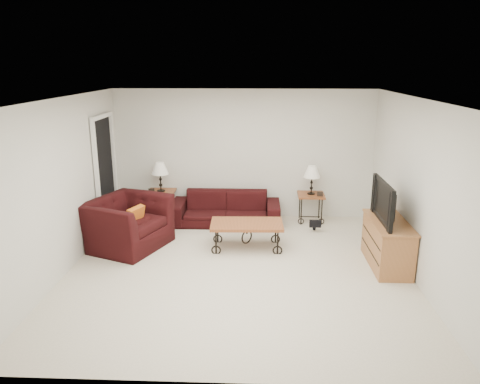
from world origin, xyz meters
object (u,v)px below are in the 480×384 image
Objects in this scene: coffee_table at (247,235)px; tv_stand at (387,244)px; sofa at (226,208)px; lamp_right at (312,180)px; side_table_right at (310,208)px; television at (390,202)px; backpack at (315,220)px; side_table_left at (162,205)px; lamp_left at (160,177)px; armchair at (127,223)px.

coffee_table is 2.21m from tv_stand.
sofa is 3.73× the size of lamp_right.
television is at bearing -65.07° from side_table_right.
coffee_table is 1.50m from backpack.
backpack is (0.02, -0.50, -0.07)m from side_table_right.
backpack is at bearing -11.05° from sofa.
sofa is at bearing -125.09° from television.
tv_stand is (3.82, -1.96, 0.07)m from side_table_left.
coffee_table is 1.12× the size of television.
side_table_right is 0.47× the size of tv_stand.
side_table_right is 0.96× the size of lamp_left.
lamp_right is at bearing -0.00° from lamp_left.
lamp_right reaches higher than backpack.
side_table_left is (-1.27, 0.18, -0.01)m from sofa.
backpack is (2.92, -0.50, -0.65)m from lamp_left.
television is at bearing -27.28° from lamp_left.
coffee_table is 1.00× the size of tv_stand.
side_table_left is 4.34m from television.
tv_stand is at bearing -27.16° from lamp_left.
lamp_left is 0.45× the size of armchair.
lamp_left is 1.37× the size of backpack.
side_table_right is 1.00× the size of lamp_right.
sofa is 1.40m from lamp_left.
backpack is (-0.91, 1.46, -0.14)m from tv_stand.
television is at bearing -75.55° from armchair.
television reaches higher than side_table_right.
backpack is at bearing 121.86° from tv_stand.
backpack is (1.22, 0.88, -0.01)m from coffee_table.
side_table_right is 2.95m from lamp_left.
tv_stand is 2.82× the size of backpack.
armchair is (-0.28, -1.39, -0.45)m from lamp_left.
sofa is at bearing 145.13° from tv_stand.
lamp_right reaches higher than side_table_left.
lamp_right is at bearing 0.00° from side_table_right.
lamp_left is at bearing 180.00° from lamp_right.
lamp_right is 1.92m from coffee_table.
television is at bearing -15.53° from coffee_table.
tv_stand is (0.93, -1.96, -0.47)m from lamp_right.
side_table_left is at bearing 180.00° from side_table_right.
lamp_left reaches higher than side_table_left.
lamp_left is at bearing -117.28° from television.
armchair is at bearing 172.04° from tv_stand.
lamp_left is at bearing 148.89° from backpack.
lamp_right is 0.47× the size of coffee_table.
lamp_right is 0.44× the size of armchair.
side_table_right is at bearing -0.00° from lamp_left.
armchair is 4.17m from television.
armchair reaches higher than tv_stand.
sofa reaches higher than side_table_right.
lamp_left is 2.28m from coffee_table.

